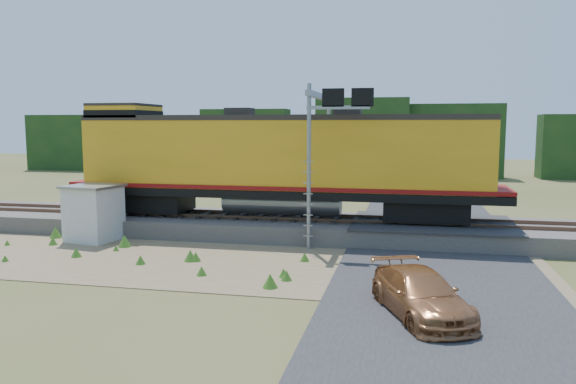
% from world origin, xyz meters
% --- Properties ---
extents(ground, '(140.00, 140.00, 0.00)m').
position_xyz_m(ground, '(0.00, 0.00, 0.00)').
color(ground, '#475123').
rests_on(ground, ground).
extents(ballast, '(70.00, 5.00, 0.80)m').
position_xyz_m(ballast, '(0.00, 6.00, 0.40)').
color(ballast, slate).
rests_on(ballast, ground).
extents(rails, '(70.00, 1.54, 0.16)m').
position_xyz_m(rails, '(0.00, 6.00, 0.88)').
color(rails, brown).
rests_on(rails, ballast).
extents(dirt_shoulder, '(26.00, 8.00, 0.03)m').
position_xyz_m(dirt_shoulder, '(-2.00, 0.50, 0.01)').
color(dirt_shoulder, '#8C7754').
rests_on(dirt_shoulder, ground).
extents(road, '(7.00, 66.00, 0.86)m').
position_xyz_m(road, '(7.00, 0.74, 0.09)').
color(road, '#38383A').
rests_on(road, ground).
extents(tree_line_north, '(130.00, 3.00, 6.50)m').
position_xyz_m(tree_line_north, '(0.00, 38.00, 3.07)').
color(tree_line_north, '#173A15').
rests_on(tree_line_north, ground).
extents(weed_clumps, '(15.00, 6.20, 0.56)m').
position_xyz_m(weed_clumps, '(-3.50, 0.10, 0.00)').
color(weed_clumps, '#396B1E').
rests_on(weed_clumps, ground).
extents(locomotive, '(20.04, 3.06, 5.17)m').
position_xyz_m(locomotive, '(-0.12, 6.00, 3.51)').
color(locomotive, black).
rests_on(locomotive, rails).
extents(shed, '(2.40, 2.40, 2.50)m').
position_xyz_m(shed, '(-7.66, 2.93, 1.26)').
color(shed, silver).
rests_on(shed, ground).
extents(signal_gantry, '(2.69, 6.20, 6.78)m').
position_xyz_m(signal_gantry, '(2.28, 5.34, 5.10)').
color(signal_gantry, gray).
rests_on(signal_gantry, ground).
extents(car, '(3.17, 4.56, 1.23)m').
position_xyz_m(car, '(6.30, -4.21, 0.61)').
color(car, '#AA6B3F').
rests_on(car, ground).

